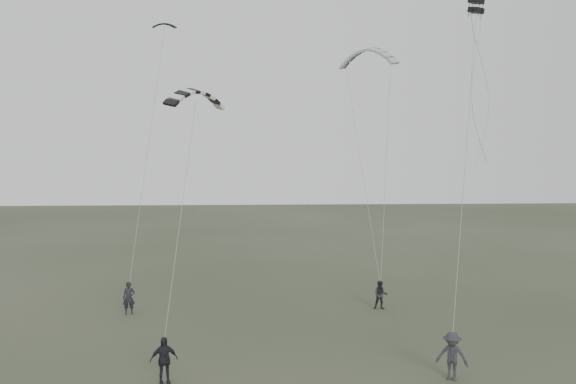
{
  "coord_description": "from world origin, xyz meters",
  "views": [
    {
      "loc": [
        -0.74,
        -23.13,
        8.8
      ],
      "look_at": [
        0.72,
        5.66,
        6.73
      ],
      "focal_mm": 35.0,
      "sensor_mm": 36.0,
      "label": 1
    }
  ],
  "objects_px": {
    "flyer_center": "(164,360)",
    "flyer_far": "(452,356)",
    "kite_pale_large": "(368,50)",
    "kite_striped": "(196,91)",
    "flyer_right": "(381,295)",
    "kite_box": "(476,6)",
    "kite_dark_small": "(164,24)",
    "flyer_left": "(129,298)"
  },
  "relations": [
    {
      "from": "flyer_center",
      "to": "flyer_far",
      "type": "height_order",
      "value": "flyer_far"
    },
    {
      "from": "kite_pale_large",
      "to": "kite_striped",
      "type": "height_order",
      "value": "kite_pale_large"
    },
    {
      "from": "flyer_right",
      "to": "flyer_center",
      "type": "xyz_separation_m",
      "value": [
        -10.41,
        -9.56,
        0.1
      ]
    },
    {
      "from": "flyer_right",
      "to": "kite_pale_large",
      "type": "bearing_deg",
      "value": 94.63
    },
    {
      "from": "flyer_far",
      "to": "kite_pale_large",
      "type": "relative_size",
      "value": 0.46
    },
    {
      "from": "kite_pale_large",
      "to": "kite_box",
      "type": "bearing_deg",
      "value": -38.06
    },
    {
      "from": "flyer_center",
      "to": "kite_pale_large",
      "type": "height_order",
      "value": "kite_pale_large"
    },
    {
      "from": "kite_dark_small",
      "to": "kite_pale_large",
      "type": "bearing_deg",
      "value": 5.92
    },
    {
      "from": "kite_dark_small",
      "to": "kite_striped",
      "type": "xyz_separation_m",
      "value": [
        2.99,
        -9.33,
        -5.21
      ]
    },
    {
      "from": "flyer_far",
      "to": "kite_box",
      "type": "xyz_separation_m",
      "value": [
        2.8,
        5.64,
        14.72
      ]
    },
    {
      "from": "flyer_right",
      "to": "kite_pale_large",
      "type": "height_order",
      "value": "kite_pale_large"
    },
    {
      "from": "flyer_right",
      "to": "kite_striped",
      "type": "height_order",
      "value": "kite_striped"
    },
    {
      "from": "flyer_right",
      "to": "kite_box",
      "type": "distance_m",
      "value": 15.81
    },
    {
      "from": "flyer_left",
      "to": "flyer_far",
      "type": "bearing_deg",
      "value": -41.34
    },
    {
      "from": "flyer_left",
      "to": "kite_striped",
      "type": "bearing_deg",
      "value": -44.83
    },
    {
      "from": "flyer_center",
      "to": "kite_dark_small",
      "type": "bearing_deg",
      "value": 82.23
    },
    {
      "from": "kite_dark_small",
      "to": "kite_striped",
      "type": "bearing_deg",
      "value": -69.99
    },
    {
      "from": "kite_striped",
      "to": "flyer_center",
      "type": "bearing_deg",
      "value": -138.85
    },
    {
      "from": "flyer_center",
      "to": "kite_box",
      "type": "relative_size",
      "value": 2.63
    },
    {
      "from": "kite_box",
      "to": "flyer_far",
      "type": "bearing_deg",
      "value": -154.79
    },
    {
      "from": "kite_striped",
      "to": "kite_pale_large",
      "type": "bearing_deg",
      "value": 1.79
    },
    {
      "from": "flyer_left",
      "to": "kite_box",
      "type": "relative_size",
      "value": 2.59
    },
    {
      "from": "kite_dark_small",
      "to": "kite_striped",
      "type": "relative_size",
      "value": 0.47
    },
    {
      "from": "flyer_right",
      "to": "kite_box",
      "type": "bearing_deg",
      "value": -42.02
    },
    {
      "from": "kite_box",
      "to": "flyer_left",
      "type": "bearing_deg",
      "value": 128.88
    },
    {
      "from": "flyer_right",
      "to": "flyer_center",
      "type": "relative_size",
      "value": 0.89
    },
    {
      "from": "flyer_right",
      "to": "kite_striped",
      "type": "bearing_deg",
      "value": -152.94
    },
    {
      "from": "kite_dark_small",
      "to": "kite_box",
      "type": "xyz_separation_m",
      "value": [
        16.22,
        -10.19,
        -1.25
      ]
    },
    {
      "from": "flyer_center",
      "to": "kite_striped",
      "type": "xyz_separation_m",
      "value": [
        0.63,
        6.25,
        10.8
      ]
    },
    {
      "from": "flyer_far",
      "to": "kite_pale_large",
      "type": "height_order",
      "value": "kite_pale_large"
    },
    {
      "from": "kite_box",
      "to": "kite_dark_small",
      "type": "bearing_deg",
      "value": 109.48
    },
    {
      "from": "kite_dark_small",
      "to": "kite_box",
      "type": "bearing_deg",
      "value": -29.9
    },
    {
      "from": "flyer_far",
      "to": "kite_box",
      "type": "bearing_deg",
      "value": 90.26
    },
    {
      "from": "kite_box",
      "to": "kite_pale_large",
      "type": "bearing_deg",
      "value": 66.83
    },
    {
      "from": "kite_dark_small",
      "to": "kite_box",
      "type": "distance_m",
      "value": 19.19
    },
    {
      "from": "kite_dark_small",
      "to": "kite_pale_large",
      "type": "relative_size",
      "value": 0.36
    },
    {
      "from": "flyer_right",
      "to": "kite_box",
      "type": "relative_size",
      "value": 2.34
    },
    {
      "from": "flyer_right",
      "to": "flyer_center",
      "type": "distance_m",
      "value": 14.13
    },
    {
      "from": "flyer_center",
      "to": "kite_dark_small",
      "type": "xyz_separation_m",
      "value": [
        -2.36,
        15.58,
        16.0
      ]
    },
    {
      "from": "flyer_far",
      "to": "kite_pale_large",
      "type": "xyz_separation_m",
      "value": [
        -0.2,
        16.68,
        14.61
      ]
    },
    {
      "from": "flyer_left",
      "to": "kite_dark_small",
      "type": "height_order",
      "value": "kite_dark_small"
    },
    {
      "from": "flyer_left",
      "to": "kite_box",
      "type": "distance_m",
      "value": 23.08
    }
  ]
}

